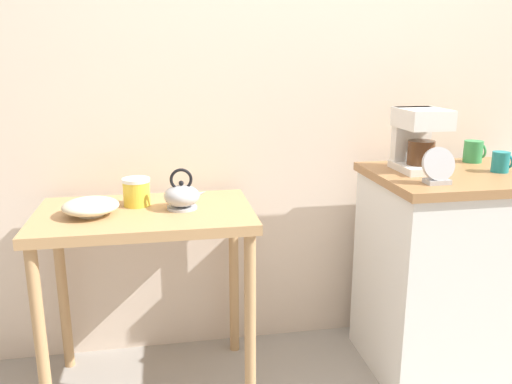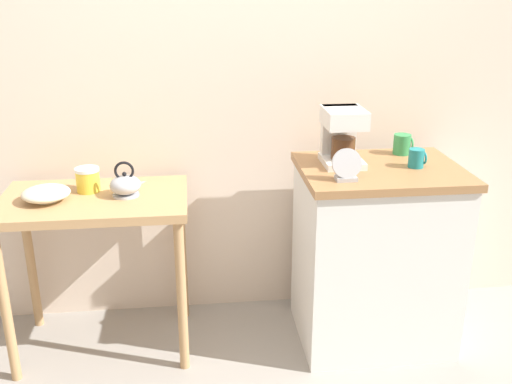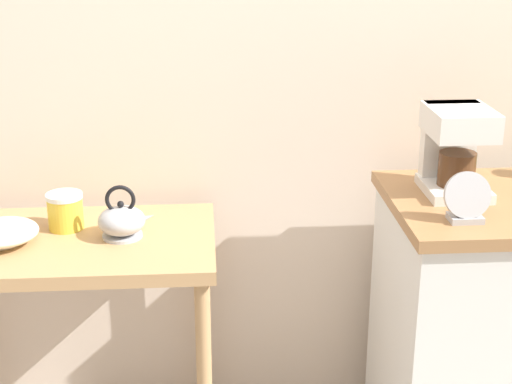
{
  "view_description": "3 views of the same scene",
  "coord_description": "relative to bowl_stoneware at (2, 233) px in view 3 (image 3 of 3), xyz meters",
  "views": [
    {
      "loc": [
        -0.63,
        -1.94,
        1.36
      ],
      "look_at": [
        -0.28,
        -0.03,
        0.86
      ],
      "focal_mm": 36.63,
      "sensor_mm": 36.0,
      "label": 1
    },
    {
      "loc": [
        -0.26,
        -2.5,
        1.72
      ],
      "look_at": [
        0.01,
        -0.06,
        0.81
      ],
      "focal_mm": 41.45,
      "sensor_mm": 36.0,
      "label": 2
    },
    {
      "loc": [
        -0.32,
        -2.08,
        1.68
      ],
      "look_at": [
        -0.17,
        0.02,
        0.92
      ],
      "focal_mm": 54.13,
      "sensor_mm": 36.0,
      "label": 3
    }
  ],
  "objects": [
    {
      "name": "back_wall",
      "position": [
        1.01,
        0.4,
        0.58
      ],
      "size": [
        4.4,
        0.1,
        2.8
      ],
      "primitive_type": "cube",
      "color": "beige",
      "rests_on": "ground_plane"
    },
    {
      "name": "wooden_table",
      "position": [
        0.2,
        0.03,
        -0.15
      ],
      "size": [
        0.84,
        0.53,
        0.78
      ],
      "color": "tan",
      "rests_on": "ground_plane"
    },
    {
      "name": "kitchen_counter",
      "position": [
        1.5,
        -0.03,
        -0.37
      ],
      "size": [
        0.74,
        0.58,
        0.89
      ],
      "color": "white",
      "rests_on": "ground_plane"
    },
    {
      "name": "bowl_stoneware",
      "position": [
        0.0,
        0.0,
        0.0
      ],
      "size": [
        0.21,
        0.21,
        0.07
      ],
      "color": "beige",
      "rests_on": "wooden_table"
    },
    {
      "name": "teakettle",
      "position": [
        0.34,
        0.03,
        0.02
      ],
      "size": [
        0.17,
        0.14,
        0.16
      ],
      "color": "#B2B5BA",
      "rests_on": "wooden_table"
    },
    {
      "name": "canister_enamel",
      "position": [
        0.17,
        0.11,
        0.02
      ],
      "size": [
        0.11,
        0.11,
        0.11
      ],
      "color": "gold",
      "rests_on": "wooden_table"
    },
    {
      "name": "coffee_maker",
      "position": [
        1.33,
        0.05,
        0.22
      ],
      "size": [
        0.18,
        0.22,
        0.26
      ],
      "color": "white",
      "rests_on": "kitchen_counter"
    },
    {
      "name": "table_clock",
      "position": [
        1.29,
        -0.19,
        0.14
      ],
      "size": [
        0.13,
        0.06,
        0.14
      ],
      "color": "#B2B5BA",
      "rests_on": "kitchen_counter"
    }
  ]
}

